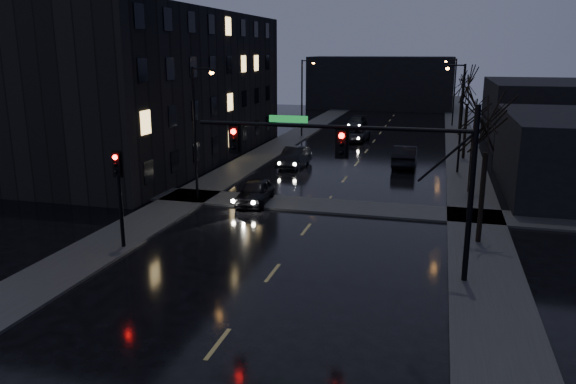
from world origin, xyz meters
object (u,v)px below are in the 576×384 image
Objects in this scene: oncoming_car_a at (255,192)px; oncoming_car_c at (356,135)px; lead_car at (405,156)px; oncoming_car_b at (294,157)px; oncoming_car_d at (357,123)px.

oncoming_car_c is at bearing 81.35° from oncoming_car_a.
oncoming_car_c is 0.96× the size of lead_car.
oncoming_car_d is at bearing 89.76° from oncoming_car_b.
oncoming_car_a is 15.75m from lead_car.
lead_car reaches higher than oncoming_car_b.
oncoming_car_a is at bearing -90.01° from oncoming_car_d.
oncoming_car_c is at bearing 82.07° from oncoming_car_b.
lead_car is (5.61, -11.56, 0.16)m from oncoming_car_c.
oncoming_car_a is 34.76m from oncoming_car_d.
oncoming_car_c is (2.32, 25.17, -0.04)m from oncoming_car_a.
lead_car is (7.93, 13.61, 0.12)m from oncoming_car_a.
oncoming_car_c is at bearing -80.63° from oncoming_car_d.
oncoming_car_b reaches higher than oncoming_car_c.
oncoming_car_b is (-0.48, 11.23, 0.05)m from oncoming_car_a.
lead_car reaches higher than oncoming_car_a.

